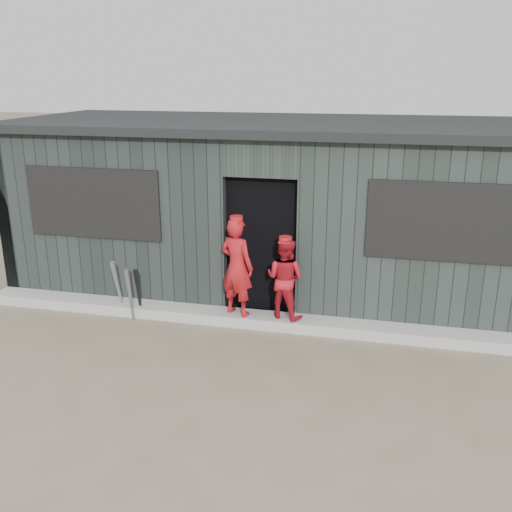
% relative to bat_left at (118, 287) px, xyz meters
% --- Properties ---
extents(ground, '(80.00, 80.00, 0.00)m').
position_rel_bat_left_xyz_m(ground, '(1.99, -1.72, -0.42)').
color(ground, '#6C5E4A').
rests_on(ground, ground).
extents(curb, '(8.00, 0.36, 0.15)m').
position_rel_bat_left_xyz_m(curb, '(1.99, 0.10, -0.34)').
color(curb, '#9FA09B').
rests_on(curb, ground).
extents(bat_left, '(0.08, 0.31, 0.84)m').
position_rel_bat_left_xyz_m(bat_left, '(0.00, 0.00, 0.00)').
color(bat_left, gray).
rests_on(bat_left, ground).
extents(bat_mid, '(0.09, 0.16, 0.78)m').
position_rel_bat_left_xyz_m(bat_mid, '(0.25, -0.16, -0.03)').
color(bat_mid, slate).
rests_on(bat_mid, ground).
extents(bat_right, '(0.17, 0.36, 0.77)m').
position_rel_bat_left_xyz_m(bat_right, '(0.33, -0.04, -0.03)').
color(bat_right, black).
rests_on(bat_right, ground).
extents(player_red_left, '(0.58, 0.48, 1.35)m').
position_rel_bat_left_xyz_m(player_red_left, '(1.72, 0.08, 0.41)').
color(player_red_left, '#AC151B').
rests_on(player_red_left, curb).
extents(player_red_right, '(0.64, 0.56, 1.10)m').
position_rel_bat_left_xyz_m(player_red_right, '(2.37, 0.13, 0.28)').
color(player_red_right, '#B51623').
rests_on(player_red_right, curb).
extents(player_grey_back, '(0.66, 0.50, 1.22)m').
position_rel_bat_left_xyz_m(player_grey_back, '(2.65, 0.58, 0.19)').
color(player_grey_back, '#B8B8B8').
rests_on(player_grey_back, ground).
extents(dugout, '(8.30, 3.30, 2.62)m').
position_rel_bat_left_xyz_m(dugout, '(1.99, 1.78, 0.87)').
color(dugout, black).
rests_on(dugout, ground).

